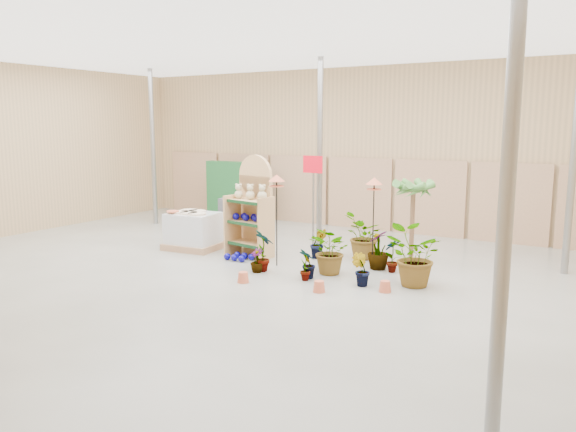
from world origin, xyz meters
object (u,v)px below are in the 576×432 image
display_shelf (253,210)px  potted_plant_2 (332,251)px  pallet_stack (193,231)px  bird_table_front (277,181)px

display_shelf → potted_plant_2: display_shelf is taller
pallet_stack → potted_plant_2: size_ratio=1.39×
bird_table_front → potted_plant_2: bird_table_front is taller
display_shelf → bird_table_front: 1.32m
potted_plant_2 → display_shelf: bearing=166.3°
display_shelf → bird_table_front: display_shelf is taller
display_shelf → potted_plant_2: (2.23, -0.54, -0.56)m
pallet_stack → bird_table_front: (2.54, -0.34, 1.34)m
pallet_stack → bird_table_front: size_ratio=0.68×
display_shelf → bird_table_front: bearing=-19.4°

